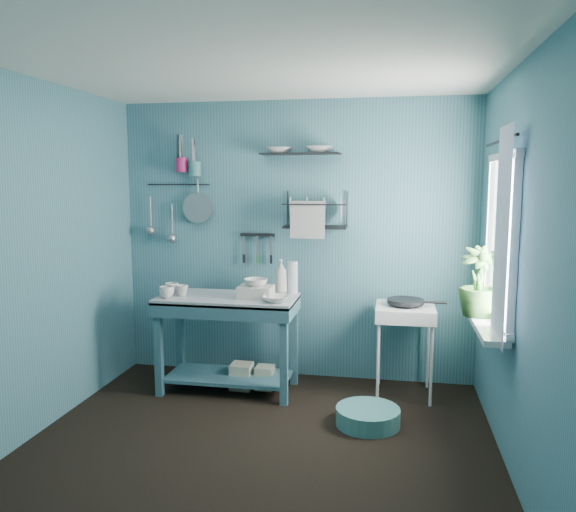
% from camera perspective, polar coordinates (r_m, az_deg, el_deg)
% --- Properties ---
extents(floor, '(3.20, 3.20, 0.00)m').
position_cam_1_polar(floor, '(4.00, -3.10, -18.94)').
color(floor, black).
rests_on(floor, ground).
extents(ceiling, '(3.20, 3.20, 0.00)m').
position_cam_1_polar(ceiling, '(3.65, -3.40, 18.84)').
color(ceiling, silver).
rests_on(ceiling, ground).
extents(wall_back, '(3.20, 0.00, 3.20)m').
position_cam_1_polar(wall_back, '(5.08, 0.79, 1.53)').
color(wall_back, '#3B6C78').
rests_on(wall_back, ground).
extents(wall_front, '(3.20, 0.00, 3.20)m').
position_cam_1_polar(wall_front, '(2.22, -12.54, -6.59)').
color(wall_front, '#3B6C78').
rests_on(wall_front, ground).
extents(wall_left, '(0.00, 3.00, 3.00)m').
position_cam_1_polar(wall_left, '(4.29, -24.48, -0.28)').
color(wall_left, '#3B6C78').
rests_on(wall_left, ground).
extents(wall_right, '(0.00, 3.00, 3.00)m').
position_cam_1_polar(wall_right, '(3.60, 22.37, -1.57)').
color(wall_right, '#3B6C78').
rests_on(wall_right, ground).
extents(work_counter, '(1.23, 0.75, 0.82)m').
position_cam_1_polar(work_counter, '(4.88, -6.07, -8.82)').
color(work_counter, '#315B67').
rests_on(work_counter, floor).
extents(mug_left, '(0.12, 0.12, 0.10)m').
position_cam_1_polar(mug_left, '(4.78, -12.23, -3.61)').
color(mug_left, beige).
rests_on(mug_left, work_counter).
extents(mug_mid, '(0.14, 0.14, 0.09)m').
position_cam_1_polar(mug_mid, '(4.84, -10.68, -3.47)').
color(mug_mid, beige).
rests_on(mug_mid, work_counter).
extents(mug_right, '(0.17, 0.17, 0.10)m').
position_cam_1_polar(mug_right, '(4.94, -11.73, -3.25)').
color(mug_right, beige).
rests_on(mug_right, work_counter).
extents(wash_tub, '(0.28, 0.22, 0.10)m').
position_cam_1_polar(wash_tub, '(4.69, -3.29, -3.66)').
color(wash_tub, '#BCB6AC').
rests_on(wash_tub, work_counter).
extents(tub_bowl, '(0.20, 0.20, 0.06)m').
position_cam_1_polar(tub_bowl, '(4.67, -3.30, -2.69)').
color(tub_bowl, beige).
rests_on(tub_bowl, wash_tub).
extents(soap_bottle, '(0.12, 0.12, 0.30)m').
position_cam_1_polar(soap_bottle, '(4.84, -0.72, -2.09)').
color(soap_bottle, '#BCB6AC').
rests_on(soap_bottle, work_counter).
extents(water_bottle, '(0.09, 0.09, 0.28)m').
position_cam_1_polar(water_bottle, '(4.85, 0.49, -2.19)').
color(water_bottle, silver).
rests_on(water_bottle, work_counter).
extents(counter_bowl, '(0.22, 0.22, 0.05)m').
position_cam_1_polar(counter_bowl, '(4.52, -1.21, -4.37)').
color(counter_bowl, beige).
rests_on(counter_bowl, work_counter).
extents(hotplate_stand, '(0.53, 0.53, 0.77)m').
position_cam_1_polar(hotplate_stand, '(4.85, 11.71, -9.39)').
color(hotplate_stand, silver).
rests_on(hotplate_stand, floor).
extents(frying_pan, '(0.30, 0.30, 0.03)m').
position_cam_1_polar(frying_pan, '(4.75, 11.85, -4.52)').
color(frying_pan, black).
rests_on(frying_pan, hotplate_stand).
extents(knife_strip, '(0.32, 0.03, 0.03)m').
position_cam_1_polar(knife_strip, '(5.11, -3.11, 2.16)').
color(knife_strip, black).
rests_on(knife_strip, wall_back).
extents(dish_rack, '(0.57, 0.30, 0.32)m').
position_cam_1_polar(dish_rack, '(4.90, 2.80, 4.72)').
color(dish_rack, black).
rests_on(dish_rack, wall_back).
extents(upper_shelf, '(0.71, 0.22, 0.01)m').
position_cam_1_polar(upper_shelf, '(4.95, 1.26, 10.34)').
color(upper_shelf, black).
rests_on(upper_shelf, wall_back).
extents(shelf_bowl_left, '(0.23, 0.23, 0.05)m').
position_cam_1_polar(shelf_bowl_left, '(4.98, -0.91, 11.06)').
color(shelf_bowl_left, beige).
rests_on(shelf_bowl_left, upper_shelf).
extents(shelf_bowl_right, '(0.25, 0.25, 0.05)m').
position_cam_1_polar(shelf_bowl_right, '(4.92, 3.23, 10.58)').
color(shelf_bowl_right, beige).
rests_on(shelf_bowl_right, upper_shelf).
extents(utensil_cup_magenta, '(0.11, 0.11, 0.13)m').
position_cam_1_polar(utensil_cup_magenta, '(5.25, -10.73, 9.07)').
color(utensil_cup_magenta, '#AC1F5C').
rests_on(utensil_cup_magenta, wall_back).
extents(utensil_cup_teal, '(0.11, 0.11, 0.13)m').
position_cam_1_polar(utensil_cup_teal, '(5.21, -9.45, 8.72)').
color(utensil_cup_teal, '#387575').
rests_on(utensil_cup_teal, wall_back).
extents(colander, '(0.28, 0.03, 0.28)m').
position_cam_1_polar(colander, '(5.24, -9.15, 4.86)').
color(colander, '#93969A').
rests_on(colander, wall_back).
extents(ladle_outer, '(0.01, 0.01, 0.30)m').
position_cam_1_polar(ladle_outer, '(5.43, -13.79, 4.35)').
color(ladle_outer, '#93969A').
rests_on(ladle_outer, wall_back).
extents(ladle_inner, '(0.01, 0.01, 0.30)m').
position_cam_1_polar(ladle_inner, '(5.35, -11.69, 3.62)').
color(ladle_inner, '#93969A').
rests_on(ladle_inner, wall_back).
extents(hook_rail, '(0.60, 0.01, 0.01)m').
position_cam_1_polar(hook_rail, '(5.32, -11.08, 7.14)').
color(hook_rail, black).
rests_on(hook_rail, wall_back).
extents(window_glass, '(0.00, 1.10, 1.10)m').
position_cam_1_polar(window_glass, '(4.01, 20.97, 1.56)').
color(window_glass, white).
rests_on(window_glass, wall_right).
extents(windowsill, '(0.16, 0.95, 0.04)m').
position_cam_1_polar(windowsill, '(4.10, 19.40, -6.64)').
color(windowsill, silver).
rests_on(windowsill, wall_right).
extents(curtain, '(0.00, 1.35, 1.35)m').
position_cam_1_polar(curtain, '(3.70, 20.85, 1.87)').
color(curtain, white).
rests_on(curtain, wall_right).
extents(curtain_rod, '(0.02, 1.05, 0.02)m').
position_cam_1_polar(curtain_rod, '(4.00, 20.78, 10.88)').
color(curtain_rod, black).
rests_on(curtain_rod, wall_right).
extents(potted_plant, '(0.30, 0.30, 0.50)m').
position_cam_1_polar(potted_plant, '(4.21, 18.82, -2.48)').
color(potted_plant, '#2D5A24').
rests_on(potted_plant, windowsill).
extents(storage_tin_large, '(0.18, 0.18, 0.22)m').
position_cam_1_polar(storage_tin_large, '(4.99, -4.73, -12.05)').
color(storage_tin_large, tan).
rests_on(storage_tin_large, floor).
extents(storage_tin_small, '(0.15, 0.15, 0.20)m').
position_cam_1_polar(storage_tin_small, '(4.98, -2.37, -12.22)').
color(storage_tin_small, tan).
rests_on(storage_tin_small, floor).
extents(floor_basin, '(0.47, 0.47, 0.13)m').
position_cam_1_polar(floor_basin, '(4.34, 8.11, -15.84)').
color(floor_basin, teal).
rests_on(floor_basin, floor).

